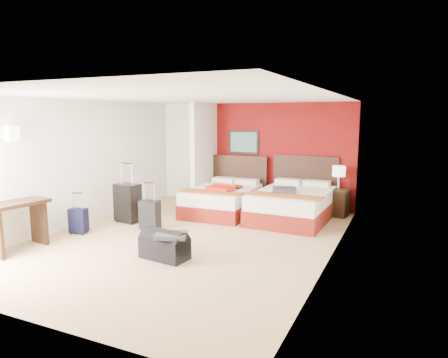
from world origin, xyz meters
The scene contains 17 objects.
ground centered at (0.00, 0.00, 0.00)m, with size 6.50×6.50×0.00m, color #D8B585.
room_walls centered at (-1.40, 1.42, 1.26)m, with size 5.02×6.52×2.50m.
red_accent_panel centered at (0.75, 3.23, 1.25)m, with size 3.50×0.04×2.50m, color maroon.
partition_wall centered at (-1.00, 2.61, 1.25)m, with size 0.12×1.20×2.50m, color silver.
entry_door centered at (-1.75, 3.20, 1.02)m, with size 0.82×0.06×2.05m, color silver.
bed_left centered at (-0.25, 2.03, 0.29)m, with size 1.34×1.92×0.58m, color silver.
bed_right centered at (1.35, 2.11, 0.31)m, with size 1.46×2.08×0.62m, color white.
red_suitcase_open centered at (-0.15, 1.93, 0.62)m, with size 0.57×0.78×0.10m, color red.
jacket_bundle centered at (1.25, 1.81, 0.68)m, with size 0.47×0.38×0.11m, color #3C3C41.
nightstand centered at (2.16, 2.88, 0.30)m, with size 0.43×0.43×0.61m, color black.
table_lamp centered at (2.16, 2.88, 0.86)m, with size 0.28×0.28×0.50m, color white.
suitcase_black centered at (-1.70, 0.51, 0.39)m, with size 0.51×0.32×0.77m, color black.
suitcase_charcoal centered at (-0.93, 0.20, 0.28)m, with size 0.37×0.23×0.55m, color black.
suitcase_navy centered at (-2.02, -0.54, 0.22)m, with size 0.32×0.20×0.44m, color black.
duffel_bag centered at (0.18, -1.01, 0.19)m, with size 0.74×0.39×0.37m, color black.
jacket_draped centered at (0.33, -1.06, 0.40)m, with size 0.46×0.39×0.06m, color #39383D.
desk centered at (-2.21, -1.67, 0.40)m, with size 0.49×0.97×0.81m, color black.
Camera 1 is at (3.49, -6.01, 2.16)m, focal length 32.10 mm.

